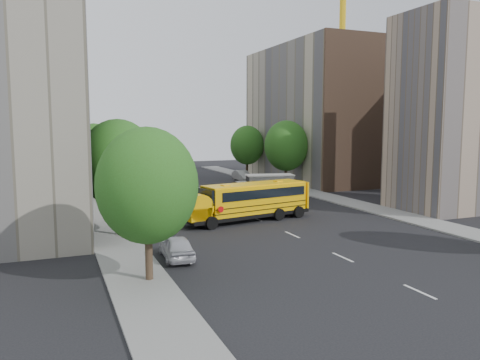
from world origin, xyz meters
TOP-DOWN VIEW (x-y plane):
  - ground at (0.00, 0.00)m, footprint 120.00×120.00m
  - sidewalk_left at (-11.50, 5.00)m, footprint 3.00×80.00m
  - sidewalk_right at (11.50, 5.00)m, footprint 3.00×80.00m
  - lane_markings at (0.00, 10.00)m, footprint 0.15×64.00m
  - building_left_cream at (-18.00, 6.00)m, footprint 10.00×26.00m
  - building_left_redbrick at (-18.00, 28.00)m, footprint 10.00×15.00m
  - building_right_near at (18.00, -4.50)m, footprint 10.00×7.00m
  - building_right_far at (18.00, 20.00)m, footprint 10.00×22.00m
  - building_right_sidewall at (18.00, 9.00)m, footprint 10.10×0.30m
  - tower_crane at (30.25, 28.00)m, footprint 28.50×1.20m
  - street_tree_0 at (-11.00, -14.00)m, footprint 4.80×4.80m
  - street_tree_1 at (-11.00, -4.00)m, footprint 5.12×5.12m
  - street_tree_2 at (-11.00, 14.00)m, footprint 4.99×4.99m
  - street_tree_4 at (11.00, 14.00)m, footprint 5.25×5.25m
  - street_tree_5 at (11.00, 26.00)m, footprint 4.86×4.86m
  - school_bus at (-1.09, -2.43)m, footprint 10.90×4.36m
  - safari_truck at (4.90, 6.77)m, footprint 6.25×3.30m
  - parked_car_0 at (-8.80, -10.68)m, footprint 1.82×4.01m
  - parked_car_1 at (-8.80, 11.58)m, footprint 1.40×3.96m
  - parked_car_2 at (-8.80, 22.40)m, footprint 2.73×5.68m
  - parked_car_4 at (9.60, 16.92)m, footprint 2.11×4.53m
  - parked_car_5 at (8.83, 22.58)m, footprint 1.61×4.40m

SIDE VIEW (x-z plane):
  - ground at x=0.00m, z-range 0.00..0.00m
  - lane_markings at x=0.00m, z-range 0.00..0.01m
  - sidewalk_left at x=-11.50m, z-range 0.00..0.12m
  - sidewalk_right at x=11.50m, z-range 0.00..0.12m
  - parked_car_1 at x=-8.80m, z-range 0.00..1.30m
  - parked_car_0 at x=-8.80m, z-range 0.00..1.34m
  - parked_car_5 at x=8.83m, z-range 0.00..1.44m
  - parked_car_4 at x=9.60m, z-range 0.00..1.50m
  - parked_car_2 at x=-8.80m, z-range 0.00..1.56m
  - safari_truck at x=4.90m, z-range 0.07..2.62m
  - school_bus at x=-1.09m, z-range 0.17..3.18m
  - street_tree_0 at x=-11.00m, z-range 0.94..8.35m
  - street_tree_5 at x=11.00m, z-range 0.95..8.46m
  - street_tree_2 at x=-11.00m, z-range 0.97..8.68m
  - street_tree_1 at x=-11.00m, z-range 1.00..8.90m
  - street_tree_4 at x=11.00m, z-range 1.02..9.13m
  - building_left_redbrick at x=-18.00m, z-range 0.00..13.00m
  - building_right_near at x=18.00m, z-range 0.00..17.00m
  - building_right_far at x=18.00m, z-range 0.00..18.00m
  - building_right_sidewall at x=18.00m, z-range 0.00..18.00m
  - building_left_cream at x=-18.00m, z-range 0.00..20.00m
  - tower_crane at x=30.25m, z-range 6.60..42.35m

